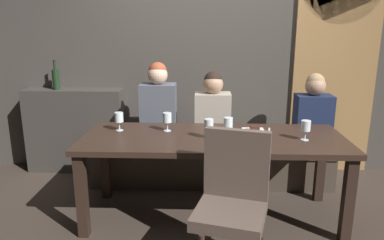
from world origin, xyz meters
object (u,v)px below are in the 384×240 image
at_px(dining_table, 213,146).
at_px(dessert_plate, 254,130).
at_px(wine_glass_near_right, 209,125).
at_px(wine_glass_end_left, 167,119).
at_px(wine_glass_end_right, 228,123).
at_px(diner_far_end, 313,112).
at_px(wine_bottle_dark_red, 56,79).
at_px(espresso_cup, 237,138).
at_px(diner_bearded, 213,111).
at_px(wine_glass_center_front, 119,118).
at_px(diner_redhead, 158,106).
at_px(chair_near_side, 233,195).
at_px(banquette_bench, 211,163).
at_px(wine_glass_far_right, 306,126).
at_px(fork_on_table, 269,131).

relative_size(dining_table, dessert_plate, 11.58).
bearing_deg(wine_glass_near_right, wine_glass_end_left, 150.67).
bearing_deg(wine_glass_near_right, wine_glass_end_right, 18.48).
height_order(diner_far_end, wine_bottle_dark_red, wine_bottle_dark_red).
distance_m(wine_glass_near_right, espresso_cup, 0.26).
relative_size(diner_bearded, wine_glass_near_right, 4.59).
bearing_deg(dessert_plate, wine_bottle_dark_red, 157.58).
distance_m(diner_bearded, wine_glass_center_front, 0.99).
bearing_deg(wine_glass_center_front, dining_table, -9.98).
distance_m(diner_redhead, wine_glass_end_right, 0.97).
xyz_separation_m(chair_near_side, dessert_plate, (0.24, 0.88, 0.20)).
relative_size(dining_table, wine_glass_center_front, 13.41).
relative_size(espresso_cup, dessert_plate, 0.63).
distance_m(banquette_bench, chair_near_side, 1.47).
relative_size(wine_glass_end_left, wine_glass_end_right, 1.00).
relative_size(wine_bottle_dark_red, wine_glass_far_right, 1.99).
xyz_separation_m(espresso_cup, dessert_plate, (0.17, 0.28, -0.01)).
distance_m(chair_near_side, dessert_plate, 0.94).
bearing_deg(wine_glass_far_right, chair_near_side, -133.80).
distance_m(banquette_bench, diner_far_end, 1.17).
relative_size(diner_far_end, wine_glass_far_right, 4.48).
relative_size(banquette_bench, wine_glass_end_right, 15.24).
bearing_deg(diner_bearded, dining_table, -90.60).
bearing_deg(fork_on_table, wine_glass_end_right, -143.45).
bearing_deg(espresso_cup, banquette_bench, 103.06).
xyz_separation_m(diner_far_end, wine_glass_near_right, (-1.06, -0.76, 0.06)).
height_order(banquette_bench, dessert_plate, dessert_plate).
height_order(diner_bearded, wine_glass_near_right, diner_bearded).
distance_m(diner_far_end, espresso_cup, 1.18).
relative_size(dessert_plate, fork_on_table, 1.12).
xyz_separation_m(wine_glass_end_right, espresso_cup, (0.07, -0.12, -0.09)).
xyz_separation_m(dining_table, wine_glass_far_right, (0.74, -0.07, 0.20)).
height_order(wine_glass_center_front, wine_glass_end_right, same).
relative_size(wine_glass_end_right, fork_on_table, 0.96).
height_order(wine_bottle_dark_red, dessert_plate, wine_bottle_dark_red).
bearing_deg(diner_bearded, chair_near_side, -85.40).
bearing_deg(wine_glass_end_left, diner_far_end, 21.39).
height_order(diner_bearded, wine_glass_end_left, diner_bearded).
relative_size(banquette_bench, fork_on_table, 14.71).
height_order(banquette_bench, wine_glass_near_right, wine_glass_near_right).
bearing_deg(diner_far_end, diner_redhead, -179.56).
xyz_separation_m(banquette_bench, wine_glass_end_left, (-0.40, -0.55, 0.62)).
bearing_deg(banquette_bench, diner_far_end, 0.32).
xyz_separation_m(diner_bearded, dessert_plate, (0.35, -0.51, -0.05)).
height_order(wine_glass_end_left, fork_on_table, wine_glass_end_left).
bearing_deg(dessert_plate, wine_glass_far_right, -31.27).
relative_size(wine_glass_end_left, wine_glass_center_front, 1.00).
height_order(diner_redhead, wine_bottle_dark_red, diner_redhead).
xyz_separation_m(diner_bearded, wine_bottle_dark_red, (-1.73, 0.35, 0.27)).
bearing_deg(wine_bottle_dark_red, espresso_cup, -30.86).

